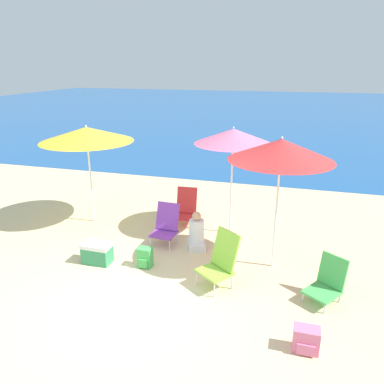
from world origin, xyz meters
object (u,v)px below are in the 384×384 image
at_px(beach_chair_red, 186,207).
at_px(backpack_green, 145,258).
at_px(beach_chair_lime, 221,259).
at_px(beach_chair_purple, 166,224).
at_px(person_seated_near, 197,234).
at_px(beach_umbrella_yellow, 87,134).
at_px(beach_umbrella_pink, 233,136).
at_px(beach_chair_green, 327,282).
at_px(beach_umbrella_red, 281,150).
at_px(backpack_pink, 306,340).
at_px(cooler_box, 97,253).

height_order(beach_chair_red, backpack_green, beach_chair_red).
height_order(beach_chair_lime, backpack_green, beach_chair_lime).
xyz_separation_m(beach_chair_purple, person_seated_near, (0.65, -0.08, -0.09)).
height_order(person_seated_near, backpack_green, person_seated_near).
bearing_deg(beach_chair_lime, beach_umbrella_yellow, -172.00).
distance_m(beach_umbrella_pink, beach_chair_green, 3.22).
bearing_deg(beach_umbrella_red, beach_chair_purple, 170.89).
distance_m(beach_umbrella_pink, beach_chair_red, 2.01).
distance_m(beach_umbrella_red, person_seated_near, 2.33).
bearing_deg(beach_umbrella_red, beach_umbrella_pink, 129.73).
xyz_separation_m(person_seated_near, backpack_pink, (2.03, -2.25, -0.15)).
relative_size(beach_umbrella_yellow, person_seated_near, 2.84).
relative_size(beach_umbrella_pink, beach_chair_purple, 2.80).
bearing_deg(cooler_box, person_seated_near, 32.18).
xyz_separation_m(beach_chair_lime, beach_chair_green, (1.63, 0.04, -0.15)).
relative_size(beach_umbrella_yellow, cooler_box, 4.26).
bearing_deg(beach_chair_lime, beach_umbrella_red, 83.49).
bearing_deg(backpack_green, backpack_pink, -26.52).
height_order(beach_umbrella_pink, person_seated_near, beach_umbrella_pink).
xyz_separation_m(backpack_green, backpack_pink, (2.73, -1.36, -0.02)).
height_order(backpack_green, cooler_box, cooler_box).
xyz_separation_m(beach_umbrella_yellow, beach_chair_lime, (3.30, -1.76, -1.53)).
relative_size(beach_chair_lime, person_seated_near, 1.18).
relative_size(beach_umbrella_pink, beach_umbrella_yellow, 1.03).
bearing_deg(beach_chair_purple, backpack_green, -89.68).
bearing_deg(beach_umbrella_yellow, beach_chair_purple, -16.75).
bearing_deg(beach_chair_green, person_seated_near, -169.97).
height_order(person_seated_near, cooler_box, person_seated_near).
distance_m(beach_chair_lime, cooler_box, 2.30).
bearing_deg(backpack_pink, beach_umbrella_yellow, 147.72).
bearing_deg(beach_umbrella_red, beach_chair_lime, -132.62).
relative_size(beach_umbrella_pink, backpack_pink, 6.91).
relative_size(beach_chair_green, backpack_green, 1.93).
relative_size(beach_umbrella_pink, cooler_box, 4.39).
height_order(beach_chair_purple, backpack_green, beach_chair_purple).
bearing_deg(beach_chair_green, backpack_pink, -69.61).
distance_m(backpack_green, backpack_pink, 3.05).
relative_size(beach_umbrella_yellow, backpack_green, 6.11).
distance_m(beach_chair_red, backpack_green, 2.08).
distance_m(beach_umbrella_pink, beach_chair_purple, 2.18).
relative_size(beach_umbrella_red, beach_umbrella_yellow, 1.06).
height_order(beach_chair_red, backpack_pink, beach_chair_red).
bearing_deg(beach_umbrella_yellow, person_seated_near, -14.42).
bearing_deg(beach_chair_red, person_seated_near, -68.20).
xyz_separation_m(beach_umbrella_red, person_seated_near, (-1.47, 0.26, -1.79)).
height_order(beach_umbrella_pink, beach_umbrella_yellow, beach_umbrella_pink).
xyz_separation_m(beach_umbrella_pink, person_seated_near, (-0.49, -0.92, -1.75)).
height_order(beach_umbrella_red, backpack_pink, beach_umbrella_red).
height_order(backpack_pink, cooler_box, cooler_box).
distance_m(beach_chair_purple, backpack_green, 1.00).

